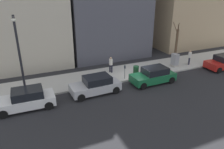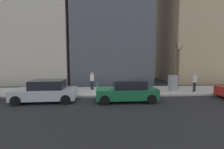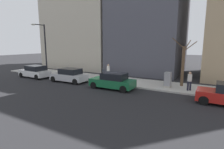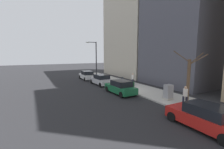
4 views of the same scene
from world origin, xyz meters
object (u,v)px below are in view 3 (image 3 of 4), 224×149
(trash_bin, at_px, (117,78))
(parked_car_white, at_px, (35,72))
(parked_car_green, at_px, (113,81))
(parked_car_silver, at_px, (69,75))
(bare_tree, at_px, (183,64))
(pedestrian_midblock, at_px, (108,70))
(parking_meter, at_px, (103,74))
(pedestrian_near_meter, at_px, (190,80))
(utility_box, at_px, (168,80))
(streetlamp, at_px, (44,45))

(trash_bin, bearing_deg, parked_car_white, 101.44)
(parked_car_green, height_order, parked_car_white, same)
(parked_car_silver, relative_size, bare_tree, 0.93)
(pedestrian_midblock, bearing_deg, parked_car_green, -171.41)
(parking_meter, bearing_deg, trash_bin, -73.44)
(bare_tree, height_order, pedestrian_midblock, bare_tree)
(parked_car_green, relative_size, pedestrian_midblock, 2.55)
(parking_meter, height_order, pedestrian_near_meter, pedestrian_near_meter)
(parked_car_green, bearing_deg, parked_car_white, 89.30)
(parking_meter, distance_m, bare_tree, 8.14)
(parked_car_green, distance_m, parked_car_silver, 5.67)
(parking_meter, bearing_deg, parked_car_white, 100.57)
(parked_car_white, distance_m, utility_box, 15.96)
(parking_meter, xyz_separation_m, utility_box, (0.85, -6.68, -0.13))
(bare_tree, bearing_deg, parked_car_green, 124.54)
(parked_car_silver, distance_m, bare_tree, 11.90)
(parking_meter, height_order, bare_tree, bare_tree)
(parked_car_green, relative_size, trash_bin, 4.70)
(parked_car_white, distance_m, bare_tree, 17.32)
(parked_car_silver, xyz_separation_m, trash_bin, (1.91, -5.00, -0.14))
(parked_car_white, relative_size, pedestrian_midblock, 2.56)
(pedestrian_midblock, bearing_deg, bare_tree, -117.05)
(parked_car_silver, height_order, pedestrian_near_meter, pedestrian_near_meter)
(parked_car_green, height_order, pedestrian_near_meter, pedestrian_near_meter)
(parked_car_silver, relative_size, utility_box, 2.98)
(parked_car_green, height_order, parked_car_silver, same)
(bare_tree, bearing_deg, trash_bin, 105.47)
(trash_bin, bearing_deg, parking_meter, 106.56)
(parked_car_silver, bearing_deg, trash_bin, -71.20)
(utility_box, xyz_separation_m, pedestrian_midblock, (1.21, 7.24, 0.24))
(parked_car_silver, relative_size, trash_bin, 4.74)
(parked_car_silver, height_order, utility_box, utility_box)
(streetlamp, height_order, pedestrian_midblock, streetlamp)
(bare_tree, xyz_separation_m, pedestrian_midblock, (-0.12, 8.30, -1.16))
(parked_car_green, xyz_separation_m, pedestrian_midblock, (3.71, 2.74, 0.35))
(parked_car_white, height_order, parking_meter, parked_car_white)
(streetlamp, xyz_separation_m, bare_tree, (2.34, -16.75, -1.76))
(parked_car_green, bearing_deg, utility_box, -61.81)
(pedestrian_midblock, bearing_deg, trash_bin, -155.62)
(trash_bin, bearing_deg, pedestrian_midblock, 52.23)
(streetlamp, relative_size, trash_bin, 7.22)
(parked_car_green, xyz_separation_m, trash_bin, (2.10, 0.67, -0.14))
(parked_car_silver, xyz_separation_m, streetlamp, (1.29, 5.52, 3.28))
(streetlamp, distance_m, bare_tree, 17.01)
(trash_bin, bearing_deg, bare_tree, -74.53)
(parked_car_green, bearing_deg, trash_bin, 16.68)
(utility_box, xyz_separation_m, streetlamp, (-1.02, 15.69, 3.17))
(pedestrian_near_meter, bearing_deg, trash_bin, -39.99)
(parked_car_silver, bearing_deg, bare_tree, -74.14)
(parking_meter, bearing_deg, parked_car_green, -127.18)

